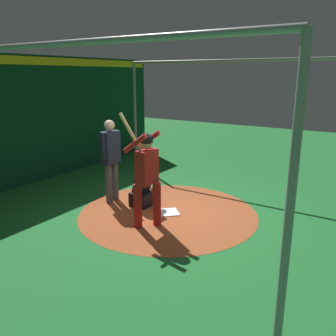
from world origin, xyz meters
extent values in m
plane|color=#1E6B2D|center=(0.00, 0.00, 0.00)|extent=(25.51, 25.51, 0.00)
cylinder|color=#9E4C28|center=(0.00, 0.00, 0.00)|extent=(3.62, 3.62, 0.01)
cube|color=white|center=(0.00, 0.00, 0.01)|extent=(0.59, 0.59, 0.01)
cylinder|color=maroon|center=(0.14, -0.60, 0.41)|extent=(0.15, 0.15, 0.83)
cylinder|color=maroon|center=(-0.10, -0.87, 0.41)|extent=(0.15, 0.15, 0.83)
cube|color=#B21E1E|center=(0.02, -0.73, 1.14)|extent=(0.22, 0.44, 0.62)
cylinder|color=#B21E1E|center=(-0.08, -0.53, 1.59)|extent=(0.50, 0.09, 0.39)
cylinder|color=#B21E1E|center=(-0.08, -0.93, 1.59)|extent=(0.50, 0.09, 0.39)
sphere|color=tan|center=(0.02, -0.73, 1.57)|extent=(0.21, 0.21, 0.21)
sphere|color=black|center=(0.02, -0.73, 1.63)|extent=(0.24, 0.24, 0.24)
cylinder|color=tan|center=(-0.20, -0.86, 1.73)|extent=(0.54, 0.06, 0.73)
cube|color=black|center=(-0.70, 0.04, 0.15)|extent=(0.40, 0.40, 0.30)
cube|color=black|center=(-0.66, 0.04, 0.53)|extent=(0.31, 0.40, 0.49)
sphere|color=#9E704C|center=(-0.64, 0.04, 0.87)|extent=(0.23, 0.23, 0.23)
cube|color=gray|center=(-0.54, 0.04, 0.87)|extent=(0.03, 0.20, 0.20)
ellipsoid|color=brown|center=(-0.38, 0.10, 0.40)|extent=(0.12, 0.28, 0.22)
cylinder|color=#4C4C51|center=(-1.41, 0.01, 0.44)|extent=(0.15, 0.15, 0.88)
cylinder|color=#4C4C51|center=(-1.41, -0.19, 0.44)|extent=(0.15, 0.15, 0.88)
cube|color=#1E2338|center=(-1.41, -0.09, 1.22)|extent=(0.22, 0.42, 0.69)
cylinder|color=#1E2338|center=(-1.41, 0.11, 1.28)|extent=(0.09, 0.09, 0.59)
cylinder|color=#1E2338|center=(-1.41, -0.29, 1.28)|extent=(0.09, 0.09, 0.59)
sphere|color=beige|center=(-1.41, -0.09, 1.70)|extent=(0.23, 0.23, 0.23)
cube|color=#0C3D26|center=(-4.16, 0.00, 1.61)|extent=(0.20, 9.51, 3.21)
cube|color=yellow|center=(-4.05, 0.00, 3.06)|extent=(0.03, 9.32, 0.20)
cylinder|color=gray|center=(2.96, -2.79, 1.53)|extent=(0.08, 0.08, 3.07)
cylinder|color=gray|center=(-2.96, 2.79, 1.53)|extent=(0.08, 0.08, 3.07)
cylinder|color=gray|center=(0.00, -2.79, 3.07)|extent=(5.93, 0.07, 0.07)
cylinder|color=gray|center=(0.00, 2.79, 3.07)|extent=(5.93, 0.07, 0.07)
sphere|color=white|center=(-1.17, 1.21, 0.04)|extent=(0.07, 0.07, 0.07)
camera|label=1|loc=(3.55, -5.57, 2.74)|focal=37.09mm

